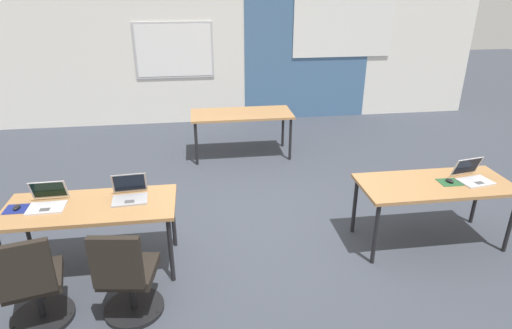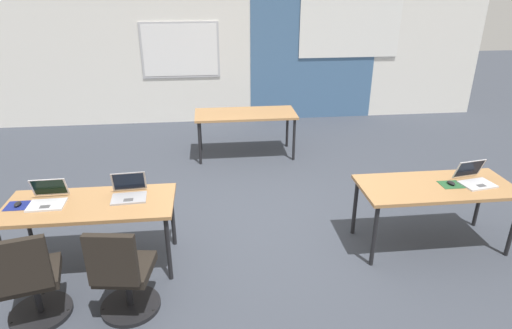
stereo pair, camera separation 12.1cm
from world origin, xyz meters
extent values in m
plane|color=#383D47|center=(0.00, 0.00, 0.00)|extent=(24.00, 24.00, 0.00)
cube|color=silver|center=(0.00, 4.20, 1.40)|extent=(10.00, 0.20, 2.80)
cube|color=#42668E|center=(1.52, 4.09, 1.40)|extent=(2.50, 0.01, 2.80)
cube|color=#B7B7BC|center=(-1.07, 4.09, 1.42)|extent=(1.48, 0.02, 1.04)
cube|color=white|center=(-1.07, 4.08, 1.42)|extent=(1.40, 0.02, 0.96)
cube|color=white|center=(2.22, 4.08, 1.94)|extent=(2.00, 0.02, 1.42)
cube|color=#A37547|center=(-1.75, -0.60, 0.70)|extent=(1.60, 0.70, 0.04)
cylinder|color=black|center=(-2.49, -0.90, 0.34)|extent=(0.04, 0.04, 0.68)
cylinder|color=black|center=(-1.01, -0.90, 0.34)|extent=(0.04, 0.04, 0.68)
cylinder|color=black|center=(-2.49, -0.30, 0.34)|extent=(0.04, 0.04, 0.68)
cylinder|color=black|center=(-1.01, -0.30, 0.34)|extent=(0.04, 0.04, 0.68)
cube|color=#A37547|center=(1.75, -0.60, 0.70)|extent=(1.60, 0.70, 0.04)
cylinder|color=black|center=(1.01, -0.90, 0.34)|extent=(0.04, 0.04, 0.68)
cylinder|color=black|center=(1.01, -0.30, 0.34)|extent=(0.04, 0.04, 0.68)
cylinder|color=black|center=(2.49, -0.30, 0.34)|extent=(0.04, 0.04, 0.68)
cube|color=#A37547|center=(0.00, 2.20, 0.70)|extent=(1.60, 0.70, 0.04)
cylinder|color=black|center=(-0.74, 1.90, 0.34)|extent=(0.04, 0.04, 0.68)
cylinder|color=black|center=(0.74, 1.90, 0.34)|extent=(0.04, 0.04, 0.68)
cylinder|color=black|center=(-0.74, 2.50, 0.34)|extent=(0.04, 0.04, 0.68)
cylinder|color=black|center=(0.74, 2.50, 0.34)|extent=(0.04, 0.04, 0.68)
cube|color=silver|center=(-2.14, -0.61, 0.73)|extent=(0.34, 0.24, 0.02)
cube|color=#4C4C4F|center=(-2.14, -0.67, 0.74)|extent=(0.09, 0.06, 0.00)
cube|color=silver|center=(-2.14, -0.46, 0.84)|extent=(0.33, 0.10, 0.21)
cube|color=black|center=(-2.14, -0.46, 0.84)|extent=(0.30, 0.08, 0.18)
cube|color=navy|center=(-2.41, -0.58, 0.72)|extent=(0.22, 0.19, 0.00)
ellipsoid|color=black|center=(-2.41, -0.58, 0.74)|extent=(0.06, 0.10, 0.03)
cylinder|color=black|center=(-2.10, -1.27, 0.02)|extent=(0.52, 0.52, 0.04)
cylinder|color=black|center=(-2.10, -1.27, 0.21)|extent=(0.06, 0.06, 0.34)
cube|color=black|center=(-2.10, -1.27, 0.42)|extent=(0.53, 0.53, 0.08)
cube|color=black|center=(-2.04, -1.51, 0.69)|extent=(0.40, 0.15, 0.46)
sphere|color=black|center=(-2.16, -1.04, 0.02)|extent=(0.04, 0.04, 0.04)
sphere|color=black|center=(-1.87, -1.29, 0.02)|extent=(0.04, 0.04, 0.04)
sphere|color=black|center=(-2.30, -1.39, 0.02)|extent=(0.04, 0.04, 0.04)
cube|color=#9E9EA3|center=(-1.38, -0.56, 0.73)|extent=(0.34, 0.25, 0.02)
cube|color=#4C4C4F|center=(-1.38, -0.61, 0.74)|extent=(0.09, 0.07, 0.00)
cube|color=#9E9EA3|center=(-1.39, -0.42, 0.84)|extent=(0.33, 0.09, 0.21)
cube|color=black|center=(-1.39, -0.42, 0.85)|extent=(0.30, 0.08, 0.19)
cylinder|color=black|center=(-1.34, -1.27, 0.02)|extent=(0.52, 0.52, 0.04)
cylinder|color=black|center=(-1.34, -1.27, 0.21)|extent=(0.06, 0.06, 0.34)
cube|color=black|center=(-1.34, -1.27, 0.42)|extent=(0.50, 0.50, 0.08)
cube|color=black|center=(-1.37, -1.52, 0.69)|extent=(0.40, 0.12, 0.46)
sphere|color=black|center=(-1.30, -1.04, 0.02)|extent=(0.04, 0.04, 0.04)
sphere|color=black|center=(-1.13, -1.37, 0.02)|extent=(0.04, 0.04, 0.04)
sphere|color=black|center=(-1.57, -1.31, 0.02)|extent=(0.04, 0.04, 0.04)
cube|color=silver|center=(2.17, -0.65, 0.73)|extent=(0.37, 0.28, 0.02)
cube|color=#4C4C4F|center=(2.18, -0.70, 0.74)|extent=(0.10, 0.07, 0.00)
cube|color=silver|center=(2.15, -0.50, 0.84)|extent=(0.34, 0.14, 0.21)
cube|color=black|center=(2.15, -0.50, 0.84)|extent=(0.30, 0.12, 0.18)
cube|color=#23512D|center=(1.90, -0.61, 0.72)|extent=(0.22, 0.19, 0.00)
ellipsoid|color=black|center=(1.90, -0.61, 0.74)|extent=(0.08, 0.11, 0.03)
camera|label=1|loc=(-0.68, -4.38, 2.71)|focal=30.28mm
camera|label=2|loc=(-0.56, -4.39, 2.71)|focal=30.28mm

